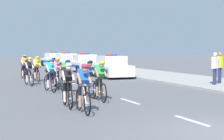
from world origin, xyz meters
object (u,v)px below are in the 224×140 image
Objects in this scene: cyclist_fourth at (87,78)px; police_car_third at (66,62)px; police_car_nearest at (111,67)px; spectator_closest at (220,65)px; cyclist_third at (100,80)px; cyclist_twelfth at (25,66)px; cyclist_second at (67,84)px; police_car_furthest at (54,60)px; cyclist_fifth at (50,75)px; cyclist_tenth at (24,67)px; cyclist_eleventh at (37,69)px; cyclist_ninth at (53,71)px; cyclist_seventh at (29,71)px; spectator_back at (215,66)px; cyclist_lead at (83,88)px; cyclist_eighth at (57,72)px; cyclist_sixth at (66,76)px; police_car_second at (84,64)px.

police_car_third is (4.79, 20.86, -0.11)m from cyclist_fourth.
police_car_nearest is 2.67× the size of spectator_closest.
cyclist_third is 13.08m from cyclist_twelfth.
police_car_furthest reaches higher than cyclist_second.
spectator_closest is (9.08, -0.73, 0.30)m from cyclist_fifth.
police_car_nearest is (5.75, -0.94, -0.11)m from cyclist_tenth.
police_car_third reaches higher than cyclist_eleventh.
cyclist_third is at bearing -87.05° from cyclist_ninth.
cyclist_second is 1.00× the size of cyclist_twelfth.
cyclist_twelfth is 0.38× the size of police_car_furthest.
police_car_furthest is (6.21, 20.28, -0.11)m from cyclist_seventh.
spectator_back reaches higher than cyclist_tenth.
cyclist_twelfth is at bearing -121.11° from police_car_third.
cyclist_eighth is (0.98, 7.35, 0.00)m from cyclist_lead.
cyclist_sixth is (0.49, -0.95, 0.00)m from cyclist_fifth.
cyclist_twelfth is at bearing 92.27° from cyclist_eighth.
cyclist_second is at bearing -110.03° from police_car_second.
cyclist_fourth is 1.00× the size of cyclist_ninth.
police_car_furthest is at bearing 89.99° from police_car_second.
cyclist_second is 0.39× the size of police_car_nearest.
cyclist_second is at bearing -90.30° from cyclist_seventh.
cyclist_fourth is 5.01m from cyclist_ninth.
spectator_back reaches higher than cyclist_twelfth.
cyclist_eleventh is 4.05m from cyclist_twelfth.
police_car_second is at bearing 69.97° from cyclist_second.
cyclist_ninth is 1.00× the size of cyclist_twelfth.
police_car_nearest reaches higher than cyclist_seventh.
police_car_furthest is 24.43m from spectator_closest.
cyclist_sixth is 1.00× the size of cyclist_ninth.
spectator_closest reaches higher than cyclist_eleventh.
cyclist_fifth is 0.38× the size of police_car_furthest.
cyclist_eighth is (1.10, -1.71, 0.00)m from cyclist_seventh.
cyclist_third is at bearing -161.77° from spectator_back.
cyclist_fifth is (0.47, 4.63, 0.00)m from cyclist_second.
cyclist_second is at bearing -118.93° from police_car_nearest.
cyclist_second is at bearing -104.65° from cyclist_sixth.
cyclist_second is 7.31m from cyclist_ninth.
cyclist_sixth and cyclist_tenth have the same top height.
cyclist_eighth is 22.58m from police_car_furthest.
spectator_back is at bearing -19.30° from cyclist_eighth.
police_car_furthest reaches higher than cyclist_twelfth.
cyclist_sixth is at bearing -102.21° from police_car_furthest.
police_car_nearest is 8.31m from spectator_back.
spectator_closest and spectator_back have the same top height.
cyclist_sixth is at bearing 102.57° from cyclist_third.
cyclist_seventh is 2.36m from cyclist_eleventh.
cyclist_fourth and cyclist_seventh have the same top height.
cyclist_fourth is 5.80m from cyclist_seventh.
cyclist_fourth is 11.89m from cyclist_twelfth.
cyclist_tenth is at bearing 98.38° from cyclist_ninth.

